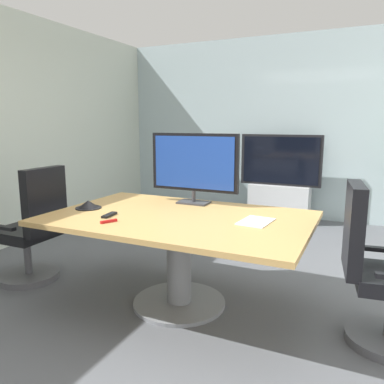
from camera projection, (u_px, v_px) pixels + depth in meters
ground_plane at (201, 302)px, 3.17m from camera, size 7.66×7.66×0.00m
wall_back_glass_partition at (287, 128)px, 5.89m from camera, size 5.48×0.10×2.79m
conference_table at (179, 236)px, 3.03m from camera, size 2.05×1.31×0.75m
office_chair_left at (33, 234)px, 3.53m from camera, size 0.60×0.57×1.09m
office_chair_right at (378, 279)px, 2.53m from camera, size 0.62×0.60×1.09m
tv_monitor at (194, 164)px, 3.41m from camera, size 0.84×0.18×0.64m
wall_display_unit at (279, 192)px, 5.75m from camera, size 1.20×0.36×1.31m
conference_phone at (88, 205)px, 3.26m from camera, size 0.22×0.22×0.07m
remote_control at (109, 215)px, 2.99m from camera, size 0.07×0.18×0.02m
whiteboard_marker at (109, 221)px, 2.80m from camera, size 0.08×0.12×0.02m
paper_notepad at (256, 222)px, 2.81m from camera, size 0.24×0.32×0.01m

